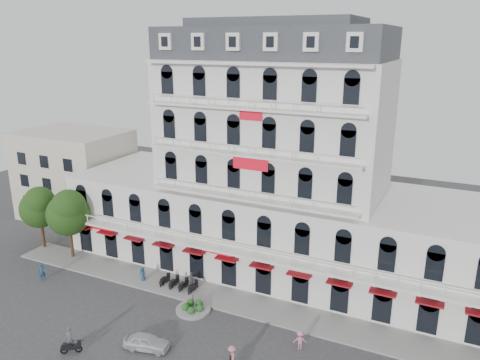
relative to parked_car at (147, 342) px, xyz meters
name	(u,v)px	position (x,y,z in m)	size (l,w,h in m)	color
ground	(187,359)	(3.51, 0.32, -0.64)	(120.00, 120.00, 0.00)	#38383A
sidewalk	(237,302)	(3.51, 9.32, -0.56)	(53.00, 4.00, 0.16)	gray
main_building	(274,177)	(3.51, 18.31, 9.32)	(45.00, 15.00, 25.80)	silver
flank_building_west	(76,174)	(-26.49, 20.32, 5.36)	(14.00, 10.00, 12.00)	beige
traffic_island	(193,308)	(0.51, 6.32, -0.38)	(3.20, 3.20, 1.60)	gray
parked_scooter_row	(179,289)	(-2.84, 9.12, -0.64)	(4.40, 1.80, 1.10)	black
tree_west_outer	(39,206)	(-22.44, 10.30, 4.71)	(4.50, 4.48, 7.76)	#382314
tree_west_inner	(68,211)	(-17.44, 9.80, 5.05)	(4.76, 4.76, 8.25)	#382314
parked_car	(147,342)	(0.00, 0.00, 0.00)	(1.51, 3.75, 1.28)	silver
rider_west	(70,341)	(-5.12, -3.01, 0.43)	(1.45, 1.16, 2.31)	black
rider_center	(232,358)	(7.32, 0.59, 0.50)	(1.07, 1.56, 2.16)	black
pedestrian_left	(143,275)	(-6.94, 8.76, 0.14)	(0.76, 0.50, 1.56)	navy
pedestrian_mid	(192,280)	(-1.76, 9.82, 0.22)	(1.00, 0.42, 1.71)	#5A5860
pedestrian_right	(300,340)	(11.09, 5.24, 0.19)	(1.07, 0.61, 1.65)	pink
pedestrian_far	(42,272)	(-16.49, 4.56, 0.29)	(0.68, 0.44, 1.86)	navy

